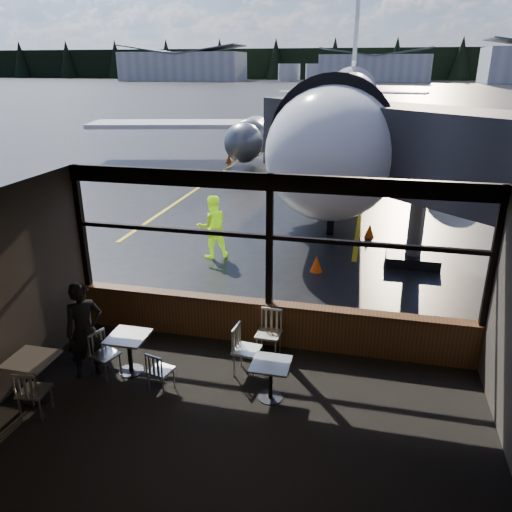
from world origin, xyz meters
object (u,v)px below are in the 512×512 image
(cone_wing, at_px, (229,158))
(passenger, at_px, (85,330))
(chair_near_n, at_px, (269,335))
(cafe_table_left, at_px, (35,379))
(chair_mid_w, at_px, (105,355))
(cafe_table_near, at_px, (271,381))
(chair_near_w, at_px, (247,350))
(chair_mid_s, at_px, (161,371))
(chair_left_s, at_px, (34,391))
(ground_crew, at_px, (212,227))
(cone_extra, at_px, (316,264))
(jet_bridge, at_px, (439,182))
(cafe_table_mid, at_px, (130,354))
(cone_nose, at_px, (370,231))
(airliner, at_px, (350,63))

(cone_wing, bearing_deg, passenger, -80.82)
(chair_near_n, bearing_deg, passenger, 26.88)
(cafe_table_left, distance_m, chair_mid_w, 1.21)
(cafe_table_near, distance_m, chair_near_w, 0.87)
(chair_mid_s, xyz_separation_m, chair_left_s, (-1.70, -1.08, 0.05))
(ground_crew, xyz_separation_m, cone_wing, (-3.83, 15.11, -0.70))
(chair_left_s, distance_m, cone_extra, 7.99)
(jet_bridge, xyz_separation_m, cone_extra, (-3.09, -1.47, -2.11))
(jet_bridge, xyz_separation_m, chair_near_n, (-3.50, -5.97, -1.87))
(chair_mid_w, bearing_deg, ground_crew, -160.76)
(jet_bridge, xyz_separation_m, chair_mid_s, (-5.10, -7.46, -1.95))
(chair_mid_s, xyz_separation_m, cone_extra, (2.01, 5.99, -0.16))
(jet_bridge, distance_m, chair_near_w, 7.85)
(chair_mid_s, distance_m, cone_wing, 22.13)
(cafe_table_mid, bearing_deg, passenger, -161.74)
(cafe_table_near, xyz_separation_m, cafe_table_left, (-3.87, -0.90, 0.05))
(jet_bridge, bearing_deg, chair_near_n, -120.39)
(cafe_table_near, relative_size, chair_mid_s, 0.88)
(cafe_table_near, bearing_deg, cone_wing, 107.75)
(chair_mid_w, bearing_deg, cafe_table_mid, 141.01)
(chair_near_n, bearing_deg, cafe_table_left, 35.10)
(passenger, xyz_separation_m, ground_crew, (0.37, 6.30, 0.02))
(cafe_table_mid, bearing_deg, chair_near_w, 12.02)
(ground_crew, xyz_separation_m, cone_extra, (3.12, -0.47, -0.70))
(cafe_table_near, xyz_separation_m, cafe_table_mid, (-2.67, 0.19, 0.03))
(chair_near_w, distance_m, cone_nose, 8.76)
(chair_mid_s, distance_m, chair_mid_w, 1.15)
(jet_bridge, xyz_separation_m, chair_mid_w, (-6.24, -7.29, -1.91))
(cafe_table_left, relative_size, chair_mid_s, 1.00)
(cafe_table_near, height_order, cafe_table_left, cafe_table_left)
(cafe_table_near, distance_m, cafe_table_mid, 2.68)
(jet_bridge, bearing_deg, chair_mid_s, -124.37)
(cafe_table_left, bearing_deg, airliner, 80.48)
(chair_near_w, relative_size, cone_wing, 2.06)
(chair_near_w, distance_m, cone_wing, 21.67)
(cafe_table_near, height_order, chair_near_n, chair_near_n)
(passenger, bearing_deg, cafe_table_near, -43.12)
(cafe_table_near, bearing_deg, airliner, 90.43)
(chair_mid_s, xyz_separation_m, chair_mid_w, (-1.14, 0.17, 0.04))
(chair_mid_w, bearing_deg, cafe_table_left, -24.21)
(chair_left_s, relative_size, passenger, 0.49)
(airliner, height_order, chair_mid_w, airliner)
(cafe_table_near, xyz_separation_m, chair_mid_s, (-1.90, -0.19, 0.05))
(cafe_table_left, bearing_deg, chair_mid_s, 19.76)
(chair_near_n, bearing_deg, jet_bridge, -116.86)
(chair_near_n, distance_m, ground_crew, 5.68)
(cafe_table_mid, height_order, chair_near_n, chair_near_n)
(chair_left_s, bearing_deg, ground_crew, 79.57)
(jet_bridge, height_order, chair_near_n, jet_bridge)
(ground_crew, relative_size, cone_extra, 3.99)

